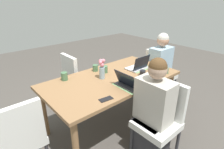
# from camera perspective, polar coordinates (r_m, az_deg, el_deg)

# --- Properties ---
(ground_plane) EXTENTS (10.00, 10.00, 0.00)m
(ground_plane) POSITION_cam_1_polar(r_m,az_deg,el_deg) (2.85, 0.00, -14.64)
(ground_plane) COLOR #4C4742
(dining_table) EXTENTS (1.83, 0.96, 0.74)m
(dining_table) POSITION_cam_1_polar(r_m,az_deg,el_deg) (2.50, 0.00, -2.73)
(dining_table) COLOR olive
(dining_table) RESTS_ON ground_plane
(chair_head_left_left_near) EXTENTS (0.44, 0.44, 0.90)m
(chair_head_left_left_near) POSITION_cam_1_polar(r_m,az_deg,el_deg) (3.46, 14.10, 1.35)
(chair_head_left_left_near) COLOR silver
(chair_head_left_left_near) RESTS_ON ground_plane
(person_head_left_left_near) EXTENTS (0.40, 0.36, 1.19)m
(person_head_left_left_near) POSITION_cam_1_polar(r_m,az_deg,el_deg) (3.37, 14.57, 1.16)
(person_head_left_left_near) COLOR #2D2D33
(person_head_left_left_near) RESTS_ON ground_plane
(chair_far_left_mid) EXTENTS (0.44, 0.44, 0.90)m
(chair_far_left_mid) POSITION_cam_1_polar(r_m,az_deg,el_deg) (2.21, 15.04, -12.32)
(chair_far_left_mid) COLOR silver
(chair_far_left_mid) RESTS_ON ground_plane
(person_far_left_mid) EXTENTS (0.36, 0.40, 1.19)m
(person_far_left_mid) POSITION_cam_1_polar(r_m,az_deg,el_deg) (2.17, 12.64, -11.92)
(person_far_left_mid) COLOR #2D2D33
(person_far_left_mid) RESTS_ON ground_plane
(chair_near_left_far) EXTENTS (0.44, 0.44, 0.90)m
(chair_near_left_far) POSITION_cam_1_polar(r_m,az_deg,el_deg) (3.11, -10.97, -0.89)
(chair_near_left_far) COLOR silver
(chair_near_left_far) RESTS_ON ground_plane
(chair_head_right_right_near) EXTENTS (0.44, 0.44, 0.90)m
(chair_head_right_right_near) POSITION_cam_1_polar(r_m,az_deg,el_deg) (2.09, -26.72, -16.73)
(chair_head_right_right_near) COLOR silver
(chair_head_right_right_near) RESTS_ON ground_plane
(flower_vase) EXTENTS (0.09, 0.09, 0.27)m
(flower_vase) POSITION_cam_1_polar(r_m,az_deg,el_deg) (2.40, -3.18, 1.97)
(flower_vase) COLOR #8EA8B7
(flower_vase) RESTS_ON dining_table
(placemat_head_left_left_near) EXTENTS (0.36, 0.26, 0.00)m
(placemat_head_left_left_near) POSITION_cam_1_polar(r_m,az_deg,el_deg) (2.83, 8.15, 2.05)
(placemat_head_left_left_near) COLOR #7FAD70
(placemat_head_left_left_near) RESTS_ON dining_table
(placemat_far_left_mid) EXTENTS (0.27, 0.37, 0.00)m
(placemat_far_left_mid) POSITION_cam_1_polar(r_m,az_deg,el_deg) (2.26, 5.38, -3.54)
(placemat_far_left_mid) COLOR #7FAD70
(placemat_far_left_mid) RESTS_ON dining_table
(laptop_far_left_mid) EXTENTS (0.22, 0.32, 0.20)m
(laptop_far_left_mid) POSITION_cam_1_polar(r_m,az_deg,el_deg) (2.23, 5.04, -2.78)
(laptop_far_left_mid) COLOR #38383D
(laptop_far_left_mid) RESTS_ON dining_table
(laptop_head_left_left_near) EXTENTS (0.32, 0.22, 0.21)m
(laptop_head_left_left_near) POSITION_cam_1_polar(r_m,az_deg,el_deg) (2.77, 8.15, 2.53)
(laptop_head_left_left_near) COLOR silver
(laptop_head_left_left_near) RESTS_ON dining_table
(coffee_mug_near_left) EXTENTS (0.08, 0.08, 0.09)m
(coffee_mug_near_left) POSITION_cam_1_polar(r_m,az_deg,el_deg) (2.69, -5.21, 2.04)
(coffee_mug_near_left) COLOR #47704C
(coffee_mug_near_left) RESTS_ON dining_table
(coffee_mug_near_right) EXTENTS (0.08, 0.08, 0.08)m
(coffee_mug_near_right) POSITION_cam_1_polar(r_m,az_deg,el_deg) (2.55, 9.48, 0.40)
(coffee_mug_near_right) COLOR #232328
(coffee_mug_near_right) RESTS_ON dining_table
(coffee_mug_centre_left) EXTENTS (0.08, 0.08, 0.10)m
(coffee_mug_centre_left) POSITION_cam_1_polar(r_m,az_deg,el_deg) (2.62, -2.30, 1.62)
(coffee_mug_centre_left) COLOR #47704C
(coffee_mug_centre_left) RESTS_ON dining_table
(coffee_mug_centre_right) EXTENTS (0.07, 0.07, 0.08)m
(coffee_mug_centre_right) POSITION_cam_1_polar(r_m,az_deg,el_deg) (2.71, 16.42, 1.19)
(coffee_mug_centre_right) COLOR #47704C
(coffee_mug_centre_right) RESTS_ON dining_table
(coffee_mug_far_left) EXTENTS (0.08, 0.08, 0.11)m
(coffee_mug_far_left) POSITION_cam_1_polar(r_m,az_deg,el_deg) (2.47, -14.59, -0.53)
(coffee_mug_far_left) COLOR #47704C
(coffee_mug_far_left) RESTS_ON dining_table
(phone_black) EXTENTS (0.16, 0.09, 0.01)m
(phone_black) POSITION_cam_1_polar(r_m,az_deg,el_deg) (1.98, -1.88, -7.67)
(phone_black) COLOR black
(phone_black) RESTS_ON dining_table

